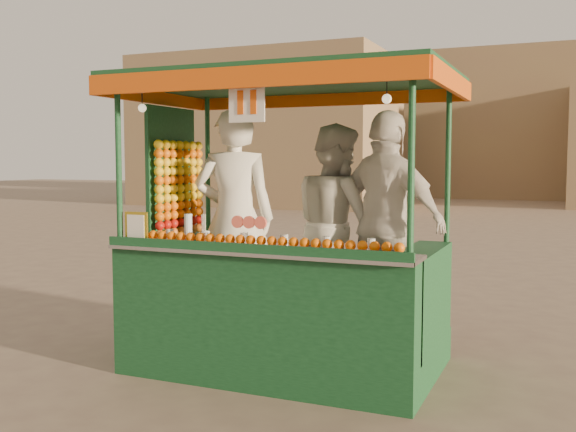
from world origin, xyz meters
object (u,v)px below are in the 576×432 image
at_px(juice_cart, 276,276).
at_px(vendor_middle, 336,225).
at_px(vendor_left, 234,218).
at_px(vendor_right, 387,223).

xyz_separation_m(juice_cart, vendor_middle, (0.34, 0.59, 0.39)).
relative_size(vendor_left, vendor_middle, 1.08).
distance_m(juice_cart, vendor_middle, 0.78).
xyz_separation_m(vendor_left, vendor_right, (1.34, 0.25, -0.02)).
bearing_deg(vendor_left, vendor_middle, -174.98).
xyz_separation_m(juice_cart, vendor_right, (0.86, 0.42, 0.44)).
relative_size(vendor_left, vendor_right, 1.02).
bearing_deg(vendor_left, vendor_right, 168.82).
bearing_deg(vendor_right, juice_cart, 48.70).
relative_size(juice_cart, vendor_right, 1.43).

